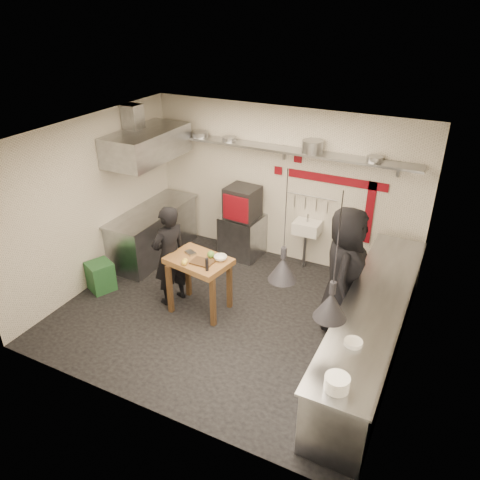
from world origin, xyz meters
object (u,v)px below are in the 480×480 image
at_px(chef_right, 344,271).
at_px(oven_stand, 242,236).
at_px(prep_table, 200,284).
at_px(chef_left, 170,256).
at_px(combi_oven, 242,202).
at_px(green_bin, 101,276).

bearing_deg(chef_right, oven_stand, 51.25).
height_order(oven_stand, prep_table, prep_table).
bearing_deg(chef_left, combi_oven, -169.75).
xyz_separation_m(oven_stand, prep_table, (0.19, -1.87, 0.06)).
bearing_deg(green_bin, prep_table, 8.16).
relative_size(oven_stand, prep_table, 0.87).
xyz_separation_m(oven_stand, chef_left, (-0.34, -1.86, 0.43)).
height_order(combi_oven, chef_right, chef_right).
relative_size(chef_left, chef_right, 0.86).
bearing_deg(chef_right, chef_left, 93.35).
xyz_separation_m(combi_oven, chef_left, (-0.35, -1.84, -0.26)).
bearing_deg(oven_stand, chef_right, -25.92).
xyz_separation_m(combi_oven, green_bin, (-1.60, -2.10, -0.84)).
bearing_deg(prep_table, chef_left, -171.48).
xyz_separation_m(combi_oven, prep_table, (0.18, -1.84, -0.63)).
distance_m(prep_table, chef_right, 2.19).
bearing_deg(oven_stand, green_bin, -122.47).
height_order(oven_stand, combi_oven, combi_oven).
bearing_deg(chef_left, oven_stand, -169.26).
xyz_separation_m(chef_left, chef_right, (2.59, 0.54, 0.14)).
bearing_deg(oven_stand, combi_oven, -58.09).
xyz_separation_m(oven_stand, green_bin, (-1.59, -2.12, -0.15)).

